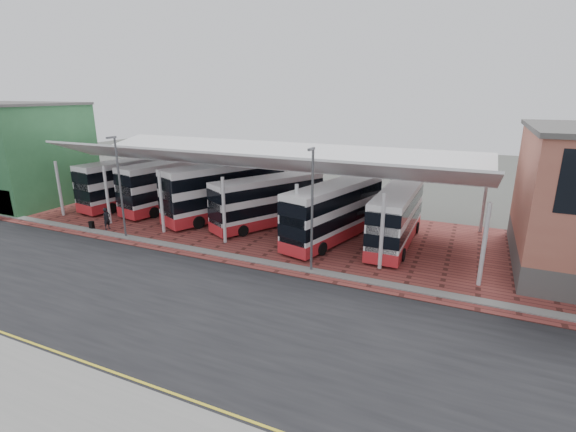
% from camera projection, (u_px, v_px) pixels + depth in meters
% --- Properties ---
extents(ground, '(140.00, 140.00, 0.00)m').
position_uv_depth(ground, '(234.00, 309.00, 22.54)').
color(ground, '#444640').
extents(road, '(120.00, 14.00, 0.02)m').
position_uv_depth(road, '(224.00, 317.00, 21.66)').
color(road, black).
rests_on(road, ground).
extents(forecourt, '(72.00, 16.00, 0.06)m').
position_uv_depth(forecourt, '(342.00, 239.00, 33.08)').
color(forecourt, brown).
rests_on(forecourt, ground).
extents(sidewalk, '(120.00, 4.00, 0.14)m').
position_uv_depth(sidewalk, '(100.00, 423.00, 14.66)').
color(sidewalk, slate).
rests_on(sidewalk, ground).
extents(north_kerb, '(120.00, 0.80, 0.14)m').
position_uv_depth(north_kerb, '(283.00, 266.00, 27.93)').
color(north_kerb, slate).
rests_on(north_kerb, ground).
extents(yellow_line_near, '(120.00, 0.12, 0.01)m').
position_uv_depth(yellow_line_near, '(141.00, 389.00, 16.42)').
color(yellow_line_near, gold).
rests_on(yellow_line_near, road).
extents(yellow_line_far, '(120.00, 0.12, 0.01)m').
position_uv_depth(yellow_line_far, '(146.00, 384.00, 16.68)').
color(yellow_line_far, gold).
rests_on(yellow_line_far, road).
extents(canopy, '(37.00, 11.63, 7.07)m').
position_uv_depth(canopy, '(257.00, 159.00, 35.42)').
color(canopy, silver).
rests_on(canopy, ground).
extents(shop_green, '(6.40, 10.20, 10.22)m').
position_uv_depth(shop_green, '(37.00, 155.00, 42.52)').
color(shop_green, '#326E3F').
rests_on(shop_green, ground).
extents(lamp_west, '(0.16, 0.90, 8.07)m').
position_uv_depth(lamp_west, '(120.00, 185.00, 32.31)').
color(lamp_west, '#55575D').
rests_on(lamp_west, ground).
extents(lamp_east, '(0.16, 0.90, 8.07)m').
position_uv_depth(lamp_east, '(312.00, 207.00, 25.98)').
color(lamp_east, '#55575D').
rests_on(lamp_east, ground).
extents(bus_0, '(4.28, 11.53, 4.65)m').
position_uv_depth(bus_0, '(133.00, 182.00, 42.92)').
color(bus_0, white).
rests_on(bus_0, forecourt).
extents(bus_1, '(4.85, 11.73, 4.71)m').
position_uv_depth(bus_1, '(174.00, 185.00, 41.47)').
color(bus_1, white).
rests_on(bus_1, forecourt).
extents(bus_2, '(7.41, 12.19, 4.98)m').
position_uv_depth(bus_2, '(226.00, 191.00, 38.31)').
color(bus_2, white).
rests_on(bus_2, forecourt).
extents(bus_3, '(7.07, 10.21, 4.26)m').
position_uv_depth(bus_3, '(268.00, 202.00, 35.85)').
color(bus_3, white).
rests_on(bus_3, forecourt).
extents(bus_4, '(5.09, 11.10, 4.46)m').
position_uv_depth(bus_4, '(334.00, 212.00, 32.43)').
color(bus_4, white).
rests_on(bus_4, forecourt).
extents(bus_5, '(2.62, 10.27, 4.23)m').
position_uv_depth(bus_5, '(396.00, 217.00, 31.43)').
color(bus_5, white).
rests_on(bus_5, forecourt).
extents(pedestrian, '(0.45, 0.68, 1.87)m').
position_uv_depth(pedestrian, '(107.00, 219.00, 35.16)').
color(pedestrian, black).
rests_on(pedestrian, forecourt).
extents(suitcase, '(0.39, 0.28, 0.67)m').
position_uv_depth(suitcase, '(92.00, 225.00, 35.38)').
color(suitcase, black).
rests_on(suitcase, forecourt).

